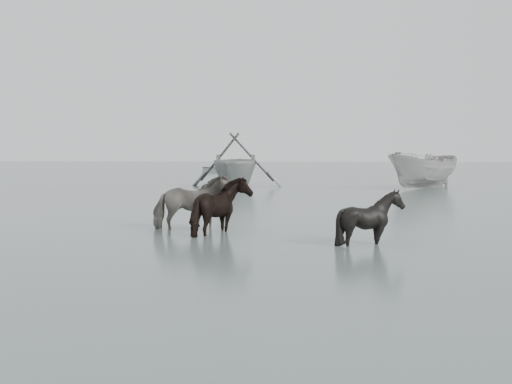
# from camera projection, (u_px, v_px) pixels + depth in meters

# --- Properties ---
(ground) EXTENTS (140.00, 140.00, 0.00)m
(ground) POSITION_uv_depth(u_px,v_px,m) (242.00, 239.00, 14.19)
(ground) COLOR #53625F
(ground) RESTS_ON ground
(pony_pinto) EXTENTS (2.01, 1.27, 1.57)m
(pony_pinto) POSITION_uv_depth(u_px,v_px,m) (191.00, 197.00, 15.82)
(pony_pinto) COLOR black
(pony_pinto) RESTS_ON ground
(pony_dark) EXTENTS (1.34, 1.56, 1.57)m
(pony_dark) POSITION_uv_depth(u_px,v_px,m) (222.00, 200.00, 15.00)
(pony_dark) COLOR black
(pony_dark) RESTS_ON ground
(pony_black) EXTENTS (1.56, 1.47, 1.41)m
(pony_black) POSITION_uv_depth(u_px,v_px,m) (370.00, 211.00, 13.39)
(pony_black) COLOR black
(pony_black) RESTS_ON ground
(rowboat_trail) EXTENTS (4.75, 5.48, 2.86)m
(rowboat_trail) POSITION_uv_depth(u_px,v_px,m) (236.00, 158.00, 32.42)
(rowboat_trail) COLOR #9B9E9B
(rowboat_trail) RESTS_ON ground
(boat_small) EXTENTS (4.77, 4.82, 1.90)m
(boat_small) POSITION_uv_depth(u_px,v_px,m) (424.00, 169.00, 31.05)
(boat_small) COLOR #A6A6A2
(boat_small) RESTS_ON ground
(skiff_mid) EXTENTS (4.37, 4.47, 0.75)m
(skiff_mid) POSITION_uv_depth(u_px,v_px,m) (223.00, 167.00, 50.12)
(skiff_mid) COLOR gray
(skiff_mid) RESTS_ON ground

